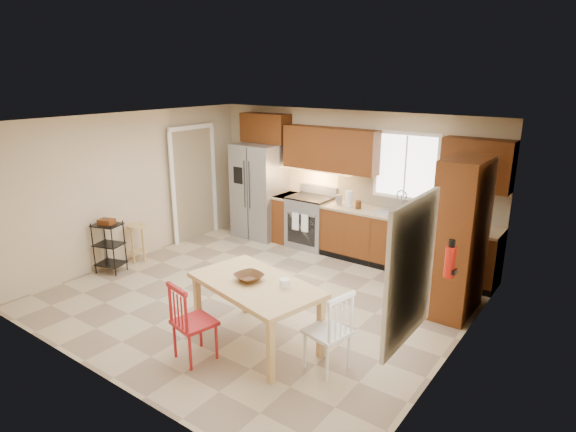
# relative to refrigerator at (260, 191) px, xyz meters

# --- Properties ---
(floor) EXTENTS (5.50, 5.50, 0.00)m
(floor) POSITION_rel_refrigerator_xyz_m (1.70, -2.12, -0.91)
(floor) COLOR tan
(floor) RESTS_ON ground
(ceiling) EXTENTS (5.50, 5.00, 0.02)m
(ceiling) POSITION_rel_refrigerator_xyz_m (1.70, -2.12, 1.59)
(ceiling) COLOR silver
(ceiling) RESTS_ON ground
(wall_back) EXTENTS (5.50, 0.02, 2.50)m
(wall_back) POSITION_rel_refrigerator_xyz_m (1.70, 0.38, 0.34)
(wall_back) COLOR #CCB793
(wall_back) RESTS_ON ground
(wall_front) EXTENTS (5.50, 0.02, 2.50)m
(wall_front) POSITION_rel_refrigerator_xyz_m (1.70, -4.62, 0.34)
(wall_front) COLOR #CCB793
(wall_front) RESTS_ON ground
(wall_left) EXTENTS (0.02, 5.00, 2.50)m
(wall_left) POSITION_rel_refrigerator_xyz_m (-1.05, -2.12, 0.34)
(wall_left) COLOR #CCB793
(wall_left) RESTS_ON ground
(wall_right) EXTENTS (0.02, 5.00, 2.50)m
(wall_right) POSITION_rel_refrigerator_xyz_m (4.45, -2.12, 0.34)
(wall_right) COLOR #CCB793
(wall_right) RESTS_ON ground
(refrigerator) EXTENTS (0.92, 0.75, 1.82)m
(refrigerator) POSITION_rel_refrigerator_xyz_m (0.00, 0.00, 0.00)
(refrigerator) COLOR gray
(refrigerator) RESTS_ON floor
(range_stove) EXTENTS (0.76, 0.63, 0.92)m
(range_stove) POSITION_rel_refrigerator_xyz_m (1.15, 0.06, -0.45)
(range_stove) COLOR gray
(range_stove) RESTS_ON floor
(base_cabinet_narrow) EXTENTS (0.30, 0.60, 0.90)m
(base_cabinet_narrow) POSITION_rel_refrigerator_xyz_m (0.60, 0.08, -0.46)
(base_cabinet_narrow) COLOR #5D2F11
(base_cabinet_narrow) RESTS_ON floor
(base_cabinet_run) EXTENTS (2.92, 0.60, 0.90)m
(base_cabinet_run) POSITION_rel_refrigerator_xyz_m (2.99, 0.08, -0.46)
(base_cabinet_run) COLOR #5D2F11
(base_cabinet_run) RESTS_ON floor
(dishwasher) EXTENTS (0.60, 0.02, 0.78)m
(dishwasher) POSITION_rel_refrigerator_xyz_m (3.55, -0.22, -0.46)
(dishwasher) COLOR black
(dishwasher) RESTS_ON floor
(backsplash) EXTENTS (2.92, 0.03, 0.55)m
(backsplash) POSITION_rel_refrigerator_xyz_m (2.99, 0.36, 0.27)
(backsplash) COLOR beige
(backsplash) RESTS_ON wall_back
(upper_over_fridge) EXTENTS (1.00, 0.35, 0.55)m
(upper_over_fridge) POSITION_rel_refrigerator_xyz_m (0.00, 0.20, 1.19)
(upper_over_fridge) COLOR #52270D
(upper_over_fridge) RESTS_ON wall_back
(upper_left_block) EXTENTS (1.80, 0.35, 0.75)m
(upper_left_block) POSITION_rel_refrigerator_xyz_m (1.45, 0.20, 0.92)
(upper_left_block) COLOR #52270D
(upper_left_block) RESTS_ON wall_back
(upper_right_block) EXTENTS (1.00, 0.35, 0.75)m
(upper_right_block) POSITION_rel_refrigerator_xyz_m (3.95, 0.20, 0.92)
(upper_right_block) COLOR #52270D
(upper_right_block) RESTS_ON wall_back
(window_back) EXTENTS (1.12, 0.04, 1.12)m
(window_back) POSITION_rel_refrigerator_xyz_m (2.80, 0.35, 0.74)
(window_back) COLOR white
(window_back) RESTS_ON wall_back
(sink) EXTENTS (0.62, 0.46, 0.16)m
(sink) POSITION_rel_refrigerator_xyz_m (2.80, 0.08, -0.05)
(sink) COLOR gray
(sink) RESTS_ON base_cabinet_run
(undercab_glow) EXTENTS (1.60, 0.30, 0.01)m
(undercab_glow) POSITION_rel_refrigerator_xyz_m (1.15, 0.17, 0.52)
(undercab_glow) COLOR #FFBF66
(undercab_glow) RESTS_ON wall_back
(soap_bottle) EXTENTS (0.09, 0.09, 0.19)m
(soap_bottle) POSITION_rel_refrigerator_xyz_m (3.18, -0.02, 0.09)
(soap_bottle) COLOR red
(soap_bottle) RESTS_ON base_cabinet_run
(paper_towel) EXTENTS (0.12, 0.12, 0.28)m
(paper_towel) POSITION_rel_refrigerator_xyz_m (1.95, 0.03, 0.13)
(paper_towel) COLOR white
(paper_towel) RESTS_ON base_cabinet_run
(canister_steel) EXTENTS (0.11, 0.11, 0.18)m
(canister_steel) POSITION_rel_refrigerator_xyz_m (1.75, 0.03, 0.08)
(canister_steel) COLOR gray
(canister_steel) RESTS_ON base_cabinet_run
(canister_wood) EXTENTS (0.10, 0.10, 0.14)m
(canister_wood) POSITION_rel_refrigerator_xyz_m (2.15, -0.00, 0.06)
(canister_wood) COLOR #4C2D14
(canister_wood) RESTS_ON base_cabinet_run
(pantry) EXTENTS (0.50, 0.95, 2.10)m
(pantry) POSITION_rel_refrigerator_xyz_m (4.13, -0.93, 0.14)
(pantry) COLOR #5D2F11
(pantry) RESTS_ON floor
(fire_extinguisher) EXTENTS (0.12, 0.12, 0.36)m
(fire_extinguisher) POSITION_rel_refrigerator_xyz_m (4.33, -1.98, 0.19)
(fire_extinguisher) COLOR red
(fire_extinguisher) RESTS_ON wall_right
(window_right) EXTENTS (0.04, 1.02, 1.32)m
(window_right) POSITION_rel_refrigerator_xyz_m (4.38, -3.27, 0.54)
(window_right) COLOR white
(window_right) RESTS_ON wall_right
(doorway) EXTENTS (0.04, 0.95, 2.10)m
(doorway) POSITION_rel_refrigerator_xyz_m (-0.97, -0.82, 0.14)
(doorway) COLOR #8C7A59
(doorway) RESTS_ON wall_left
(dining_table) EXTENTS (1.74, 1.21, 0.77)m
(dining_table) POSITION_rel_refrigerator_xyz_m (2.49, -3.13, -0.52)
(dining_table) COLOR #DDB26E
(dining_table) RESTS_ON floor
(chair_red) EXTENTS (0.52, 0.52, 0.93)m
(chair_red) POSITION_rel_refrigerator_xyz_m (2.14, -3.78, -0.45)
(chair_red) COLOR maroon
(chair_red) RESTS_ON floor
(chair_white) EXTENTS (0.52, 0.52, 0.93)m
(chair_white) POSITION_rel_refrigerator_xyz_m (3.44, -3.08, -0.45)
(chair_white) COLOR white
(chair_white) RESTS_ON floor
(table_bowl) EXTENTS (0.38, 0.38, 0.08)m
(table_bowl) POSITION_rel_refrigerator_xyz_m (2.39, -3.13, -0.13)
(table_bowl) COLOR #4C2D14
(table_bowl) RESTS_ON dining_table
(table_jar) EXTENTS (0.14, 0.14, 0.14)m
(table_jar) POSITION_rel_refrigerator_xyz_m (2.83, -3.03, -0.10)
(table_jar) COLOR white
(table_jar) RESTS_ON dining_table
(bar_stool) EXTENTS (0.42, 0.42, 0.66)m
(bar_stool) POSITION_rel_refrigerator_xyz_m (-0.80, -2.31, -0.58)
(bar_stool) COLOR #DDB26E
(bar_stool) RESTS_ON floor
(utility_cart) EXTENTS (0.50, 0.44, 0.85)m
(utility_cart) POSITION_rel_refrigerator_xyz_m (-0.80, -2.86, -0.49)
(utility_cart) COLOR black
(utility_cart) RESTS_ON floor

